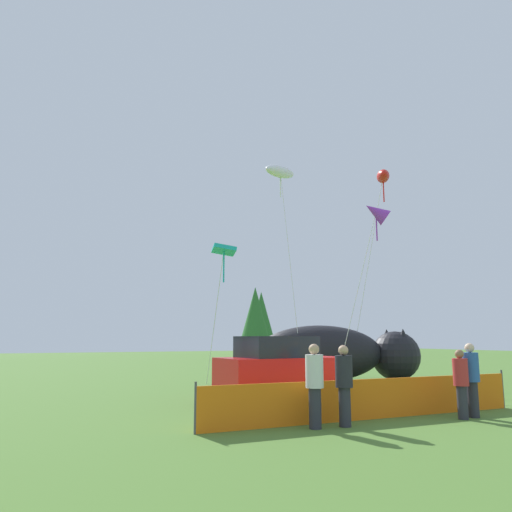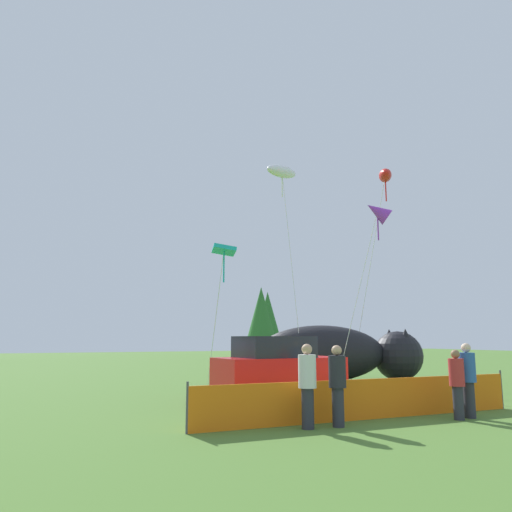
{
  "view_description": "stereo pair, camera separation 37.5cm",
  "coord_description": "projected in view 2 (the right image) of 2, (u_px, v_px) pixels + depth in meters",
  "views": [
    {
      "loc": [
        -9.92,
        -12.99,
        1.92
      ],
      "look_at": [
        -1.47,
        4.53,
        5.14
      ],
      "focal_mm": 35.0,
      "sensor_mm": 36.0,
      "label": 1
    },
    {
      "loc": [
        -9.58,
        -13.15,
        1.92
      ],
      "look_at": [
        -1.47,
        4.53,
        5.14
      ],
      "focal_mm": 35.0,
      "sensor_mm": 36.0,
      "label": 2
    }
  ],
  "objects": [
    {
      "name": "folding_chair",
      "position": [
        468.0,
        383.0,
        15.53
      ],
      "size": [
        0.57,
        0.57,
        0.95
      ],
      "rotation": [
        0.0,
        0.0,
        0.07
      ],
      "color": "#267F33",
      "rests_on": "ground"
    },
    {
      "name": "ground_plane",
      "position": [
        360.0,
        401.0,
        15.42
      ],
      "size": [
        120.0,
        120.0,
        0.0
      ],
      "primitive_type": "plane",
      "color": "#4C752D"
    },
    {
      "name": "parked_car",
      "position": [
        278.0,
        369.0,
        15.32
      ],
      "size": [
        3.99,
        2.17,
        1.98
      ],
      "rotation": [
        0.0,
        0.0,
        0.05
      ],
      "color": "red",
      "rests_on": "ground"
    },
    {
      "name": "horizon_tree_northeast",
      "position": [
        268.0,
        316.0,
        57.53
      ],
      "size": [
        3.04,
        3.04,
        7.27
      ],
      "color": "brown",
      "rests_on": "ground"
    },
    {
      "name": "spectator_in_black_shirt",
      "position": [
        468.0,
        377.0,
        12.31
      ],
      "size": [
        0.39,
        0.39,
        1.8
      ],
      "color": "#2D2D38",
      "rests_on": "ground"
    },
    {
      "name": "kite_purple_delta",
      "position": [
        377.0,
        212.0,
        21.9
      ],
      "size": [
        2.69,
        1.33,
        8.05
      ],
      "color": "silver",
      "rests_on": "ground"
    },
    {
      "name": "spectator_in_grey_shirt",
      "position": [
        307.0,
        382.0,
        10.84
      ],
      "size": [
        0.39,
        0.39,
        1.8
      ],
      "color": "#2D2D38",
      "rests_on": "ground"
    },
    {
      "name": "inflatable_cat",
      "position": [
        338.0,
        356.0,
        22.43
      ],
      "size": [
        7.88,
        3.88,
        2.5
      ],
      "rotation": [
        0.0,
        0.0,
        -0.23
      ],
      "color": "black",
      "rests_on": "ground"
    },
    {
      "name": "spectator_in_yellow_shirt",
      "position": [
        457.0,
        381.0,
        12.02
      ],
      "size": [
        0.36,
        0.36,
        1.65
      ],
      "color": "#2D2D38",
      "rests_on": "ground"
    },
    {
      "name": "horizon_tree_mid",
      "position": [
        261.0,
        314.0,
        49.59
      ],
      "size": [
        2.94,
        2.94,
        7.02
      ],
      "color": "brown",
      "rests_on": "ground"
    },
    {
      "name": "kite_white_ghost",
      "position": [
        282.0,
        172.0,
        24.84
      ],
      "size": [
        2.88,
        3.89,
        10.79
      ],
      "color": "silver",
      "rests_on": "ground"
    },
    {
      "name": "kite_red_lizard",
      "position": [
        385.0,
        176.0,
        24.36
      ],
      "size": [
        2.57,
        1.94,
        10.25
      ],
      "color": "silver",
      "rests_on": "ground"
    },
    {
      "name": "spectator_in_red_shirt",
      "position": [
        337.0,
        382.0,
        11.08
      ],
      "size": [
        0.39,
        0.39,
        1.77
      ],
      "color": "#2D2D38",
      "rests_on": "ground"
    },
    {
      "name": "safety_fence",
      "position": [
        368.0,
        399.0,
        12.03
      ],
      "size": [
        9.09,
        0.13,
        1.04
      ],
      "rotation": [
        0.0,
        0.0,
        -0.01
      ],
      "color": "orange",
      "rests_on": "ground"
    },
    {
      "name": "kite_teal_diamond",
      "position": [
        224.0,
        252.0,
        19.86
      ],
      "size": [
        1.1,
        3.08,
        5.6
      ],
      "color": "silver",
      "rests_on": "ground"
    }
  ]
}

